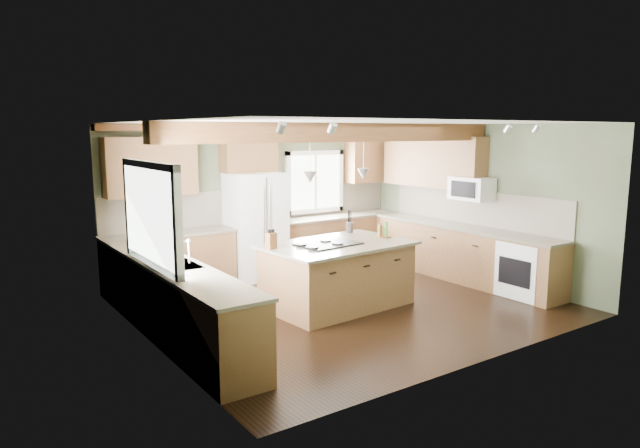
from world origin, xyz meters
TOP-DOWN VIEW (x-y plane):
  - floor at (0.00, 0.00)m, footprint 5.60×5.60m
  - ceiling at (0.00, 0.00)m, footprint 5.60×5.60m
  - wall_back at (0.00, 2.50)m, footprint 5.60×0.00m
  - wall_left at (-2.80, 0.00)m, footprint 0.00×5.00m
  - wall_right at (2.80, 0.00)m, footprint 0.00×5.00m
  - ceiling_beam at (0.00, 0.03)m, footprint 5.55×0.26m
  - soffit_trim at (0.00, 2.40)m, footprint 5.55×0.20m
  - backsplash_back at (0.00, 2.48)m, footprint 5.58×0.03m
  - backsplash_right at (2.78, 0.05)m, footprint 0.03×3.70m
  - base_cab_back_left at (-1.79, 2.20)m, footprint 2.02×0.60m
  - counter_back_left at (-1.79, 2.20)m, footprint 2.06×0.64m
  - base_cab_back_right at (1.49, 2.20)m, footprint 2.62×0.60m
  - counter_back_right at (1.49, 2.20)m, footprint 2.66×0.64m
  - base_cab_left at (-2.50, 0.05)m, footprint 0.60×3.70m
  - counter_left at (-2.50, 0.05)m, footprint 0.64×3.74m
  - base_cab_right at (2.50, 0.05)m, footprint 0.60×3.70m
  - counter_right at (2.50, 0.05)m, footprint 0.64×3.74m
  - upper_cab_back_left at (-1.99, 2.33)m, footprint 1.40×0.35m
  - upper_cab_over_fridge at (-0.30, 2.33)m, footprint 0.96×0.35m
  - upper_cab_right at (2.62, 0.90)m, footprint 0.35×2.20m
  - upper_cab_back_corner at (2.30, 2.33)m, footprint 0.90×0.35m
  - window_left at (-2.78, 0.05)m, footprint 0.04×1.60m
  - window_back at (1.15, 2.48)m, footprint 1.10×0.04m
  - sink at (-2.50, 0.05)m, footprint 0.50×0.65m
  - faucet at (-2.32, 0.05)m, footprint 0.02×0.02m
  - dishwasher at (-2.49, -1.25)m, footprint 0.60×0.60m
  - oven at (2.49, -1.25)m, footprint 0.60×0.72m
  - microwave at (2.58, -0.05)m, footprint 0.40×0.70m
  - pendant_left at (-0.61, -0.01)m, footprint 0.18×0.18m
  - pendant_right at (0.36, 0.06)m, footprint 0.18×0.18m
  - refrigerator at (-0.30, 2.12)m, footprint 0.90×0.74m
  - island at (-0.12, 0.03)m, footprint 2.04×1.34m
  - island_top at (-0.12, 0.03)m, footprint 2.18×1.48m
  - cooktop at (-0.29, 0.01)m, footprint 0.89×0.63m
  - knife_block at (-1.08, 0.23)m, footprint 0.15×0.12m
  - utensil_crock at (0.56, 0.63)m, footprint 0.14×0.14m
  - bottle_tray at (0.72, 0.02)m, footprint 0.25×0.25m

SIDE VIEW (x-z plane):
  - floor at x=0.00m, z-range 0.00..0.00m
  - dishwasher at x=-2.49m, z-range 0.01..0.85m
  - oven at x=2.49m, z-range 0.01..0.85m
  - base_cab_back_left at x=-1.79m, z-range 0.00..0.88m
  - base_cab_back_right at x=1.49m, z-range 0.00..0.88m
  - base_cab_left at x=-2.50m, z-range 0.00..0.88m
  - base_cab_right at x=2.50m, z-range 0.00..0.88m
  - island at x=-0.12m, z-range 0.00..0.88m
  - counter_back_left at x=-1.79m, z-range 0.88..0.92m
  - counter_back_right at x=1.49m, z-range 0.88..0.92m
  - counter_left at x=-2.50m, z-range 0.88..0.92m
  - counter_right at x=2.50m, z-range 0.88..0.92m
  - refrigerator at x=-0.30m, z-range 0.00..1.80m
  - island_top at x=-0.12m, z-range 0.88..0.92m
  - sink at x=-2.50m, z-range 0.89..0.92m
  - cooktop at x=-0.29m, z-range 0.92..0.94m
  - utensil_crock at x=0.56m, z-range 0.92..1.08m
  - knife_block at x=-1.08m, z-range 0.92..1.14m
  - bottle_tray at x=0.72m, z-range 0.92..1.14m
  - faucet at x=-2.32m, z-range 0.91..1.19m
  - backsplash_back at x=0.00m, z-range 0.92..1.50m
  - backsplash_right at x=2.78m, z-range 0.92..1.50m
  - wall_back at x=0.00m, z-range -1.50..4.10m
  - wall_left at x=-2.80m, z-range -1.20..3.80m
  - wall_right at x=2.80m, z-range -1.20..3.80m
  - window_back at x=1.15m, z-range 1.05..2.05m
  - window_left at x=-2.78m, z-range 1.02..2.08m
  - microwave at x=2.58m, z-range 1.36..1.74m
  - pendant_left at x=-0.61m, z-range 1.80..1.96m
  - pendant_right at x=0.36m, z-range 1.80..1.96m
  - upper_cab_back_left at x=-1.99m, z-range 1.50..2.40m
  - upper_cab_right at x=2.62m, z-range 1.50..2.40m
  - upper_cab_back_corner at x=2.30m, z-range 1.50..2.40m
  - upper_cab_over_fridge at x=-0.30m, z-range 1.80..2.50m
  - ceiling_beam at x=0.00m, z-range 2.34..2.60m
  - soffit_trim at x=0.00m, z-range 2.49..2.59m
  - ceiling at x=0.00m, z-range 2.60..2.60m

